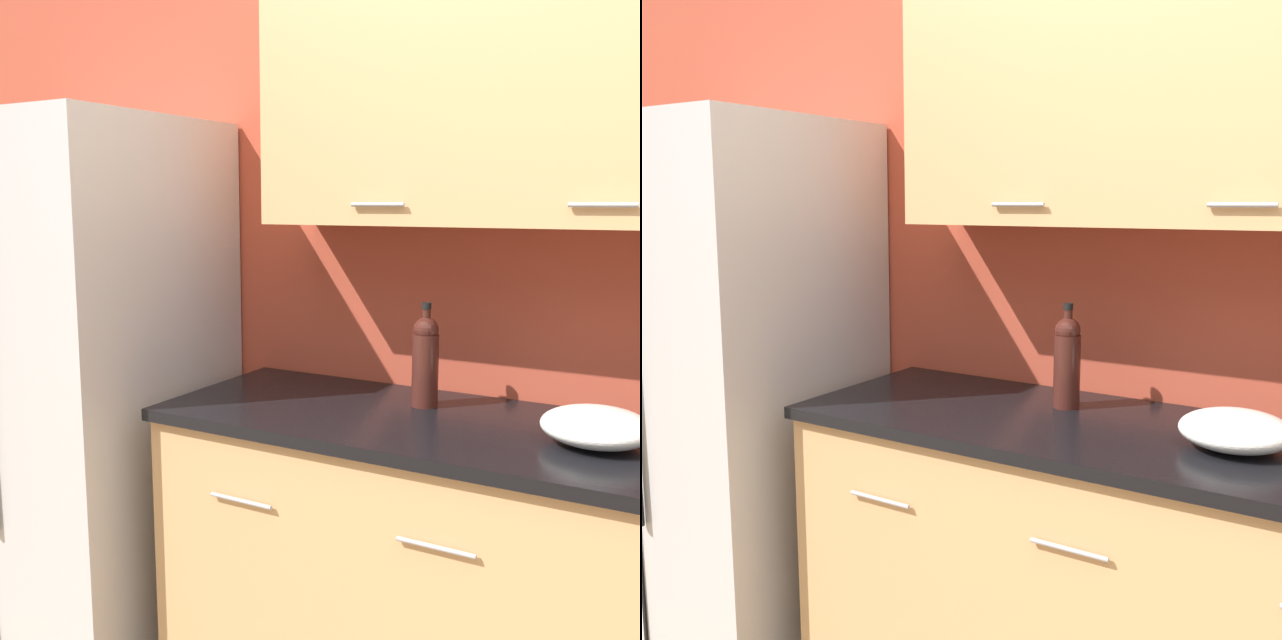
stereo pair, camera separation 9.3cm
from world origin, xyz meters
TOP-DOWN VIEW (x-y plane):
  - counter_unit at (-0.10, 0.71)m, footprint 2.40×0.64m
  - refrigerator at (-1.85, 0.63)m, footprint 0.90×0.81m
  - wine_bottle at (-0.59, 0.81)m, footprint 0.08×0.08m
  - mixing_bowl at (-0.09, 0.69)m, footprint 0.27×0.27m

SIDE VIEW (x-z plane):
  - counter_unit at x=-0.10m, z-range 0.01..0.94m
  - refrigerator at x=-1.85m, z-range 0.00..1.80m
  - mixing_bowl at x=-0.09m, z-range 0.93..1.02m
  - wine_bottle at x=-0.59m, z-range 0.92..1.23m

